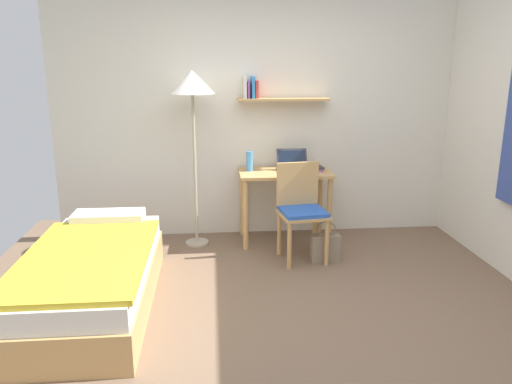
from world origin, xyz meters
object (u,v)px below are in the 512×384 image
desk_chair (301,207)px  standing_lamp (192,91)px  laptop (292,165)px  water_bottle (250,161)px  book_stack (314,168)px  bed (92,277)px  handbag (325,247)px  desk (285,186)px

desk_chair → standing_lamp: 1.53m
standing_lamp → laptop: bearing=4.1°
water_bottle → book_stack: bearing=-2.0°
bed → handbag: bed is taller
water_bottle → handbag: size_ratio=0.51×
desk_chair → book_stack: 0.62m
desk → handbag: size_ratio=2.32×
standing_lamp → laptop: size_ratio=5.48×
bed → desk: desk is taller
desk → standing_lamp: 1.34m
standing_lamp → book_stack: (1.22, 0.06, -0.80)m
desk_chair → laptop: 0.61m
bed → water_bottle: (1.32, 1.39, 0.61)m
water_bottle → handbag: water_bottle is taller
bed → book_stack: bearing=34.5°
desk_chair → handbag: (0.22, -0.11, -0.37)m
desk → desk_chair: size_ratio=1.03×
desk_chair → book_stack: size_ratio=4.17×
water_bottle → desk: bearing=-9.0°
book_stack → handbag: 0.89m
bed → handbag: size_ratio=4.64×
bed → standing_lamp: (0.76, 1.30, 1.33)m
handbag → desk_chair: bearing=152.7°
desk_chair → laptop: laptop is taller
bed → desk: bearing=38.4°
water_bottle → book_stack: size_ratio=0.94×
bed → laptop: bearing=38.0°
desk → book_stack: book_stack is taller
desk_chair → handbag: bearing=-27.3°
desk_chair → standing_lamp: size_ratio=0.52×
book_stack → handbag: (0.00, -0.64, -0.63)m
desk → desk_chair: desk_chair is taller
water_bottle → laptop: bearing=-1.6°
desk_chair → handbag: size_ratio=2.25×
desk → desk_chair: (0.08, -0.49, -0.09)m
laptop → book_stack: laptop is taller
desk_chair → book_stack: desk_chair is taller
book_stack → standing_lamp: bearing=-177.2°
standing_lamp → desk: bearing=1.6°
laptop → water_bottle: bearing=178.4°
bed → book_stack: 2.46m
water_bottle → handbag: 1.18m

